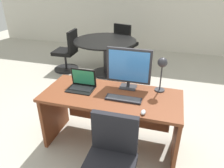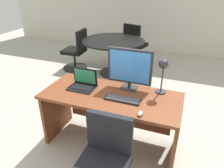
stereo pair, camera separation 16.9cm
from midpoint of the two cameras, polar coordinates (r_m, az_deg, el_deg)
The scene contains 11 objects.
ground at distance 4.06m, azimuth 8.54°, elevation -2.03°, with size 12.00×12.00×0.00m, color #B7B2A3.
back_wall at distance 6.23m, azimuth 15.45°, elevation 21.04°, with size 10.00×0.10×2.80m, color silver.
desk at distance 2.59m, azimuth 1.99°, elevation -6.64°, with size 1.60×0.70×0.74m.
monitor at distance 2.47m, azimuth 6.79°, elevation 4.44°, with size 0.53×0.16×0.50m.
laptop at distance 2.59m, azimuth -5.81°, elevation 0.71°, with size 0.32×0.24×0.23m.
keyboard at distance 2.33m, azimuth 4.92°, elevation -4.17°, with size 0.40×0.12×0.02m.
mouse at distance 2.11m, azimuth 9.90°, elevation -7.91°, with size 0.05×0.09×0.04m.
desk_lamp at distance 2.41m, azimuth 15.58°, elevation 3.98°, with size 0.12×0.14×0.42m.
meeting_table at distance 4.56m, azimuth 1.42°, elevation 9.55°, with size 1.31×1.31×0.77m.
meeting_chair_near at distance 5.33m, azimuth 6.98°, elevation 9.86°, with size 0.57×0.58×0.97m.
meeting_chair_far at distance 4.95m, azimuth -8.59°, elevation 8.19°, with size 0.56×0.56×0.93m.
Camera 2 is at (0.76, -1.97, 1.95)m, focal length 33.89 mm.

